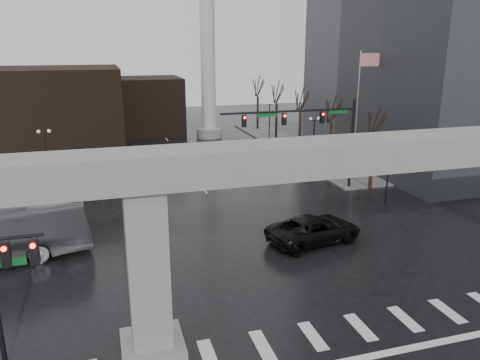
{
  "coord_description": "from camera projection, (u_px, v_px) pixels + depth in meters",
  "views": [
    {
      "loc": [
        -8.29,
        -17.48,
        12.57
      ],
      "look_at": [
        -0.41,
        9.13,
        4.5
      ],
      "focal_mm": 35.0,
      "sensor_mm": 36.0,
      "label": 1
    }
  ],
  "objects": [
    {
      "name": "ground",
      "position": [
        304.0,
        324.0,
        21.87
      ],
      "size": [
        160.0,
        160.0,
        0.0
      ],
      "primitive_type": "plane",
      "color": "black",
      "rests_on": "ground"
    },
    {
      "name": "sidewalk_ne",
      "position": [
        373.0,
        142.0,
        62.08
      ],
      "size": [
        28.0,
        36.0,
        0.15
      ],
      "primitive_type": "cube",
      "color": "slate",
      "rests_on": "ground"
    },
    {
      "name": "elevated_guideway",
      "position": [
        337.0,
        181.0,
        20.29
      ],
      "size": [
        48.0,
        2.6,
        8.7
      ],
      "color": "gray",
      "rests_on": "ground"
    },
    {
      "name": "building_far_left",
      "position": [
        51.0,
        111.0,
        55.32
      ],
      "size": [
        16.0,
        14.0,
        10.0
      ],
      "primitive_type": "cube",
      "color": "black",
      "rests_on": "ground"
    },
    {
      "name": "building_far_mid",
      "position": [
        146.0,
        105.0,
        68.08
      ],
      "size": [
        10.0,
        10.0,
        8.0
      ],
      "primitive_type": "cube",
      "color": "black",
      "rests_on": "ground"
    },
    {
      "name": "smokestack",
      "position": [
        208.0,
        38.0,
        62.13
      ],
      "size": [
        3.6,
        3.6,
        30.0
      ],
      "color": "silver",
      "rests_on": "ground"
    },
    {
      "name": "signal_mast_arm",
      "position": [
        313.0,
        126.0,
        40.0
      ],
      "size": [
        12.12,
        0.43,
        8.0
      ],
      "color": "black",
      "rests_on": "ground"
    },
    {
      "name": "signal_left_pole",
      "position": [
        7.0,
        276.0,
        17.85
      ],
      "size": [
        2.3,
        0.3,
        6.0
      ],
      "color": "black",
      "rests_on": "ground"
    },
    {
      "name": "flagpole_assembly",
      "position": [
        360.0,
        100.0,
        44.19
      ],
      "size": [
        2.06,
        0.12,
        12.0
      ],
      "color": "silver",
      "rests_on": "ground"
    },
    {
      "name": "lamp_right_0",
      "position": [
        389.0,
        162.0,
        37.47
      ],
      "size": [
        1.22,
        0.32,
        5.11
      ],
      "color": "black",
      "rests_on": "ground"
    },
    {
      "name": "lamp_right_1",
      "position": [
        314.0,
        132.0,
        50.36
      ],
      "size": [
        1.22,
        0.32,
        5.11
      ],
      "color": "black",
      "rests_on": "ground"
    },
    {
      "name": "lamp_right_2",
      "position": [
        270.0,
        114.0,
        63.25
      ],
      "size": [
        1.22,
        0.32,
        5.11
      ],
      "color": "black",
      "rests_on": "ground"
    },
    {
      "name": "lamp_left_0",
      "position": [
        24.0,
        191.0,
        30.11
      ],
      "size": [
        1.22,
        0.32,
        5.11
      ],
      "color": "black",
      "rests_on": "ground"
    },
    {
      "name": "lamp_left_1",
      "position": [
        46.0,
        147.0,
        43.0
      ],
      "size": [
        1.22,
        0.32,
        5.11
      ],
      "color": "black",
      "rests_on": "ground"
    },
    {
      "name": "lamp_left_2",
      "position": [
        57.0,
        123.0,
        55.89
      ],
      "size": [
        1.22,
        0.32,
        5.11
      ],
      "color": "black",
      "rests_on": "ground"
    },
    {
      "name": "tree_right_0",
      "position": [
        372.0,
        158.0,
        41.64
      ],
      "size": [
        1.09,
        1.58,
        7.5
      ],
      "color": "black",
      "rests_on": "ground"
    },
    {
      "name": "tree_right_1",
      "position": [
        331.0,
        141.0,
        48.99
      ],
      "size": [
        1.09,
        1.61,
        7.67
      ],
      "color": "black",
      "rests_on": "ground"
    },
    {
      "name": "tree_right_2",
      "position": [
        300.0,
        128.0,
        56.34
      ],
      "size": [
        1.1,
        1.63,
        7.85
      ],
      "color": "black",
      "rests_on": "ground"
    },
    {
      "name": "tree_right_3",
      "position": [
        277.0,
        118.0,
        63.68
      ],
      "size": [
        1.11,
        1.66,
        8.02
      ],
      "color": "black",
      "rests_on": "ground"
    },
    {
      "name": "tree_right_4",
      "position": [
        258.0,
        109.0,
        71.03
      ],
      "size": [
        1.12,
        1.69,
        8.19
      ],
      "color": "black",
      "rests_on": "ground"
    },
    {
      "name": "pickup_truck",
      "position": [
        314.0,
        229.0,
        30.66
      ],
      "size": [
        6.91,
        4.2,
        1.79
      ],
      "primitive_type": "imported",
      "rotation": [
        0.0,
        0.0,
        1.77
      ],
      "color": "black",
      "rests_on": "ground"
    }
  ]
}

